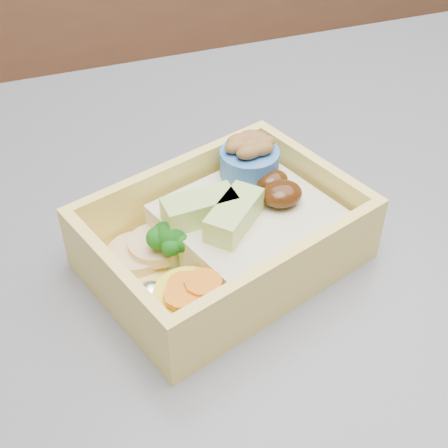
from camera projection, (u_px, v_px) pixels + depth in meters
name	position (u px, v px, depth m)	size (l,w,h in m)	color
bento_box	(228.00, 232.00, 0.45)	(0.22, 0.18, 0.07)	#F7D966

